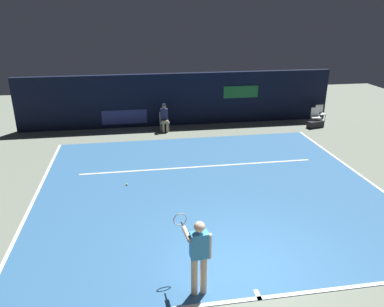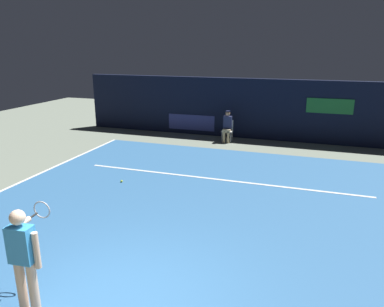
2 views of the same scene
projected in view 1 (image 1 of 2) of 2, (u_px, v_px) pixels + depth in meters
name	position (u px, v px, depth m)	size (l,w,h in m)	color
ground_plane	(209.00, 189.00, 12.41)	(32.25, 32.25, 0.00)	gray
court_surface	(209.00, 188.00, 12.41)	(11.18, 10.32, 0.01)	#336699
line_baseline	(259.00, 298.00, 7.71)	(11.18, 0.10, 0.01)	white
line_sideline_left	(363.00, 177.00, 13.24)	(0.10, 10.32, 0.01)	white
line_sideline_right	(33.00, 201.00, 11.58)	(0.10, 10.32, 0.01)	white
line_service	(199.00, 167.00, 14.07)	(8.72, 0.10, 0.01)	white
line_centre_mark	(258.00, 295.00, 7.80)	(0.10, 0.30, 0.01)	white
back_wall	(179.00, 99.00, 18.81)	(15.70, 0.33, 2.60)	black
tennis_player	(199.00, 253.00, 7.52)	(0.69, 0.93, 1.73)	beige
line_judge_on_chair	(164.00, 117.00, 17.98)	(0.46, 0.54, 1.32)	white
courtside_chair_near	(316.00, 116.00, 18.90)	(0.50, 0.49, 0.88)	white
courtside_chair_far	(320.00, 112.00, 19.52)	(0.45, 0.43, 0.88)	white
tennis_ball	(127.00, 184.00, 12.60)	(0.07, 0.07, 0.07)	#CCE033
equipment_bag	(315.00, 124.00, 18.69)	(0.84, 0.32, 0.32)	black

